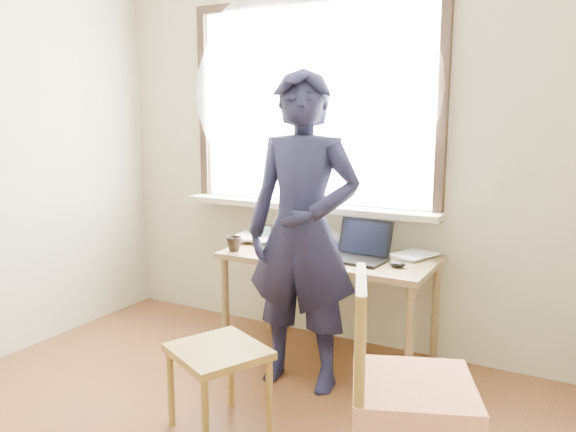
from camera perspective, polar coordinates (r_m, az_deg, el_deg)
The scene contains 13 objects.
room_shell at distance 2.25m, azimuth -14.23°, elevation 12.37°, with size 3.52×4.02×2.61m.
desk at distance 3.51m, azimuth 4.25°, elevation -5.01°, with size 1.29×0.65×0.69m.
laptop at distance 3.37m, azimuth 7.32°, elevation -3.48°, with size 0.36×0.30×0.23m.
mug_white at distance 3.69m, azimuth 4.32°, elevation -2.39°, with size 0.11×0.11×0.09m, color white.
mug_dark at distance 3.56m, azimuth -5.50°, elevation -2.84°, with size 0.10×0.10×0.09m, color black.
mouse at distance 3.23m, azimuth 11.05°, elevation -4.84°, with size 0.09×0.06×0.04m, color black.
desk_clutter at distance 3.83m, azimuth 0.97°, elevation -2.22°, with size 0.74×0.52×0.04m.
book_a at distance 3.87m, azimuth -0.03°, elevation -2.22°, with size 0.22×0.30×0.03m, color white.
book_b at distance 3.55m, azimuth 11.36°, elevation -3.64°, with size 0.20×0.27×0.02m, color white.
picture_frame at distance 3.81m, azimuth -2.58°, elevation -1.80°, with size 0.14×0.05×0.11m.
work_chair at distance 2.83m, azimuth -7.08°, elevation -14.39°, with size 0.55×0.54×0.43m.
side_chair at distance 2.18m, azimuth 12.09°, elevation -18.08°, with size 0.57×0.58×0.97m.
person at distance 3.14m, azimuth 1.51°, elevation -1.68°, with size 0.65×0.43×1.79m, color black.
Camera 1 is at (1.50, -1.45, 1.54)m, focal length 35.00 mm.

